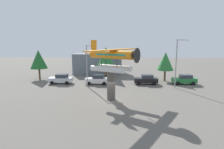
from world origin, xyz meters
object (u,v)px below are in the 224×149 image
(car_distant_green, at_px, (185,79))
(tree_east, at_px, (106,57))
(car_far_black, at_px, (146,79))
(streetlight_primary, at_px, (88,63))
(car_mid_white, at_px, (97,79))
(storefront_building, at_px, (98,63))
(display_pedestal, at_px, (111,86))
(streetlight_secondary, at_px, (177,60))
(tree_center_back, at_px, (165,61))
(car_near_silver, at_px, (61,79))
(floatplane_monument, at_px, (112,58))
(tree_west, at_px, (39,59))

(car_distant_green, bearing_deg, tree_east, -20.02)
(car_far_black, xyz_separation_m, streetlight_primary, (-10.15, -2.25, 3.26))
(car_mid_white, relative_size, storefront_building, 0.37)
(display_pedestal, distance_m, car_distant_green, 16.37)
(streetlight_secondary, relative_size, tree_east, 1.22)
(car_mid_white, height_order, tree_center_back, tree_center_back)
(car_distant_green, height_order, storefront_building, storefront_building)
(car_near_silver, xyz_separation_m, streetlight_primary, (5.44, -2.21, 3.26))
(streetlight_primary, distance_m, tree_east, 8.29)
(car_near_silver, relative_size, car_mid_white, 1.00)
(car_far_black, bearing_deg, tree_center_back, -142.66)
(floatplane_monument, distance_m, tree_center_back, 16.29)
(display_pedestal, bearing_deg, streetlight_secondary, 33.28)
(car_far_black, xyz_separation_m, storefront_building, (-10.18, 12.32, 1.52))
(car_distant_green, bearing_deg, display_pedestal, 37.70)
(car_mid_white, bearing_deg, storefront_building, -83.96)
(storefront_building, bearing_deg, floatplane_monument, -78.86)
(display_pedestal, height_order, streetlight_secondary, streetlight_secondary)
(car_near_silver, distance_m, streetlight_secondary, 20.70)
(car_near_silver, relative_size, streetlight_primary, 0.60)
(car_near_silver, relative_size, car_distant_green, 1.00)
(floatplane_monument, height_order, storefront_building, floatplane_monument)
(car_far_black, distance_m, tree_center_back, 5.92)
(streetlight_secondary, xyz_separation_m, tree_west, (-25.87, 6.84, -0.55))
(car_distant_green, bearing_deg, car_far_black, 2.61)
(streetlight_secondary, xyz_separation_m, storefront_building, (-14.75, 15.10, -2.24))
(streetlight_secondary, xyz_separation_m, tree_center_back, (-0.51, 5.87, -0.76))
(display_pedestal, relative_size, streetlight_secondary, 0.48)
(car_mid_white, relative_size, tree_west, 0.70)
(floatplane_monument, height_order, tree_center_back, floatplane_monument)
(car_far_black, height_order, tree_east, tree_east)
(storefront_building, distance_m, tree_east, 7.39)
(car_near_silver, height_order, car_far_black, same)
(streetlight_primary, bearing_deg, floatplane_monument, -60.03)
(floatplane_monument, relative_size, car_near_silver, 2.26)
(tree_center_back, bearing_deg, car_mid_white, -165.03)
(floatplane_monument, relative_size, streetlight_primary, 1.35)
(car_distant_green, height_order, tree_west, tree_west)
(car_near_silver, xyz_separation_m, tree_center_back, (19.65, 3.14, 3.00))
(storefront_building, distance_m, tree_center_back, 17.03)
(tree_east, distance_m, tree_center_back, 12.05)
(display_pedestal, height_order, floatplane_monument, floatplane_monument)
(storefront_building, bearing_deg, display_pedestal, -79.11)
(car_mid_white, height_order, car_distant_green, same)
(streetlight_secondary, relative_size, tree_west, 1.33)
(tree_east, bearing_deg, streetlight_primary, -107.24)
(display_pedestal, bearing_deg, car_near_silver, 135.05)
(display_pedestal, relative_size, tree_east, 0.59)
(floatplane_monument, relative_size, streetlight_secondary, 1.19)
(car_far_black, distance_m, streetlight_secondary, 6.53)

